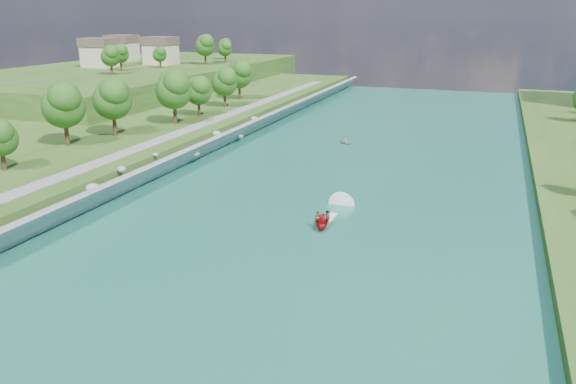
% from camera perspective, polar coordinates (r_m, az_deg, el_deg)
% --- Properties ---
extents(ground, '(260.00, 260.00, 0.00)m').
position_cam_1_polar(ground, '(61.37, -1.40, -5.72)').
color(ground, '#2D5119').
rests_on(ground, ground).
extents(river_water, '(55.00, 240.00, 0.10)m').
position_cam_1_polar(river_water, '(79.09, 3.92, -0.24)').
color(river_water, '#1A6553').
rests_on(river_water, ground).
extents(berm_west, '(45.00, 240.00, 3.50)m').
position_cam_1_polar(berm_west, '(103.71, -23.65, 3.62)').
color(berm_west, '#2D5119').
rests_on(berm_west, ground).
extents(ridge_west, '(60.00, 120.00, 9.00)m').
position_cam_1_polar(ridge_west, '(181.02, -15.05, 10.85)').
color(ridge_west, '#2D5119').
rests_on(ridge_west, ground).
extents(riprap_bank, '(3.90, 236.00, 4.36)m').
position_cam_1_polar(riprap_bank, '(88.08, -12.64, 2.44)').
color(riprap_bank, slate).
rests_on(riprap_bank, ground).
extents(riverside_path, '(3.00, 200.00, 0.10)m').
position_cam_1_polar(riverside_path, '(92.23, -15.83, 3.99)').
color(riverside_path, gray).
rests_on(riverside_path, berm_west).
extents(ridge_houses, '(29.50, 29.50, 8.40)m').
position_cam_1_polar(ridge_houses, '(187.90, -15.97, 13.71)').
color(ridge_houses, beige).
rests_on(ridge_houses, ridge_west).
extents(trees_ridge, '(20.17, 61.11, 10.69)m').
position_cam_1_polar(trees_ridge, '(176.38, -10.86, 13.90)').
color(trees_ridge, '#205316').
rests_on(trees_ridge, ridge_west).
extents(motorboat, '(3.60, 18.68, 2.16)m').
position_cam_1_polar(motorboat, '(68.32, 3.97, -2.62)').
color(motorboat, '#B70E16').
rests_on(motorboat, river_water).
extents(raft, '(3.56, 3.38, 1.54)m').
position_cam_1_polar(raft, '(110.16, 5.87, 5.09)').
color(raft, gray).
rests_on(raft, river_water).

